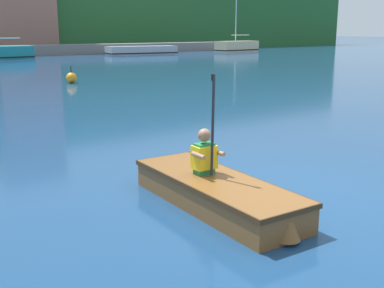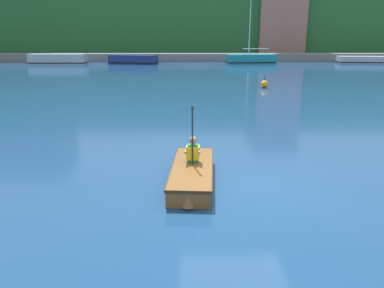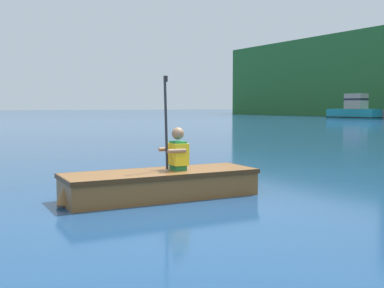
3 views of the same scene
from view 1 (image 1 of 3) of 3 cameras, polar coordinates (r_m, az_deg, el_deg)
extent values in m
plane|color=navy|center=(6.60, 10.80, -6.11)|extent=(300.00, 300.00, 0.00)
cube|color=#9EA3A8|center=(45.75, -5.99, 11.01)|extent=(6.74, 2.86, 0.74)
cube|color=black|center=(45.76, -5.98, 10.71)|extent=(6.78, 2.90, 0.10)
cylinder|color=silver|center=(40.05, -21.59, 11.58)|extent=(2.85, 0.46, 0.07)
cube|color=#CCB789|center=(51.10, 5.36, 11.45)|extent=(5.19, 2.24, 1.09)
cube|color=black|center=(51.11, 5.35, 11.06)|extent=(5.23, 2.29, 0.10)
cylinder|color=silver|center=(50.89, 5.23, 14.45)|extent=(0.10, 0.10, 4.25)
cylinder|color=silver|center=(51.45, 5.77, 12.73)|extent=(2.76, 0.37, 0.07)
cube|color=brown|center=(6.08, 2.85, -5.77)|extent=(1.02, 2.68, 0.37)
cube|color=#432A13|center=(6.03, 2.87, -4.39)|extent=(1.06, 2.72, 0.06)
cube|color=#432A13|center=(6.03, 2.87, -4.48)|extent=(0.84, 2.30, 0.02)
cone|color=brown|center=(5.17, 11.21, -9.31)|extent=(0.31, 0.31, 0.33)
cube|color=brown|center=(6.19, 1.79, -4.11)|extent=(0.81, 0.21, 0.03)
cube|color=#267F3F|center=(6.17, 1.45, -1.73)|extent=(0.25, 0.18, 0.40)
cube|color=yellow|center=(6.16, 1.46, -1.55)|extent=(0.30, 0.23, 0.30)
sphere|color=#997051|center=(6.10, 1.47, 1.05)|extent=(0.17, 0.17, 0.17)
cylinder|color=#997051|center=(5.99, 0.77, -1.38)|extent=(0.07, 0.26, 0.06)
cylinder|color=#997051|center=(6.16, 3.08, -0.99)|extent=(0.07, 0.26, 0.06)
cylinder|color=#232328|center=(5.92, 2.47, 2.15)|extent=(0.04, 0.07, 1.27)
cylinder|color=black|center=(5.84, 2.53, 7.91)|extent=(0.05, 0.05, 0.08)
sphere|color=orange|center=(21.07, -14.10, 7.62)|extent=(0.44, 0.44, 0.44)
cylinder|color=black|center=(21.04, -14.15, 8.60)|extent=(0.04, 0.04, 0.28)
camera|label=2|loc=(4.91, 96.88, 9.55)|focal=35.00mm
camera|label=3|loc=(9.64, 44.43, 4.06)|focal=45.00mm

